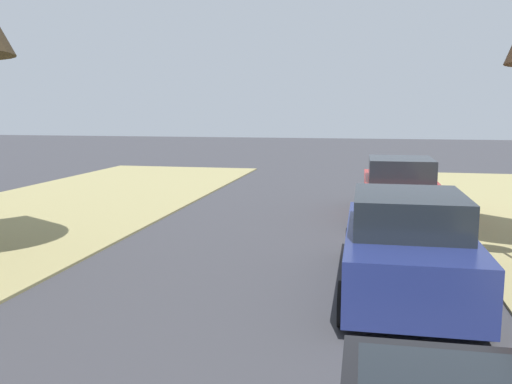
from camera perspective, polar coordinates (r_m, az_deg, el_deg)
name	(u,v)px	position (r m, az deg, el deg)	size (l,w,h in m)	color
parked_sedan_navy	(406,246)	(8.81, 15.39, -5.43)	(1.98, 4.42, 1.57)	navy
parked_sedan_red	(399,190)	(14.93, 14.71, 0.25)	(1.98, 4.42, 1.57)	red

